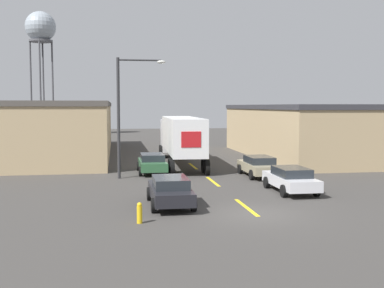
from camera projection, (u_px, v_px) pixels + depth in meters
ground_plane at (255, 214)px, 20.93m from camera, size 160.00×160.00×0.00m
road_centerline at (213, 181)px, 29.95m from camera, size 0.20×19.34×0.01m
warehouse_left at (37, 129)px, 45.99m from camera, size 13.91×28.20×5.06m
warehouse_right at (316, 131)px, 44.74m from camera, size 12.22×21.92×4.82m
semi_truck at (180, 135)px, 38.55m from camera, size 3.08×14.48×3.82m
parked_car_right_mid at (259, 166)px, 31.99m from camera, size 2.00×4.59×1.37m
parked_car_left_near at (170, 190)px, 22.62m from camera, size 2.00×4.59×1.37m
parked_car_right_near at (291, 179)px, 26.18m from camera, size 2.00×4.59×1.37m
parked_car_left_far at (152, 163)px, 33.62m from camera, size 2.00×4.59×1.37m
water_tower at (41, 30)px, 75.31m from camera, size 4.74×4.74×19.47m
street_lamp at (125, 108)px, 30.92m from camera, size 3.16×0.32×7.78m
fire_hydrant at (140, 213)px, 19.23m from camera, size 0.22×0.22×0.85m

